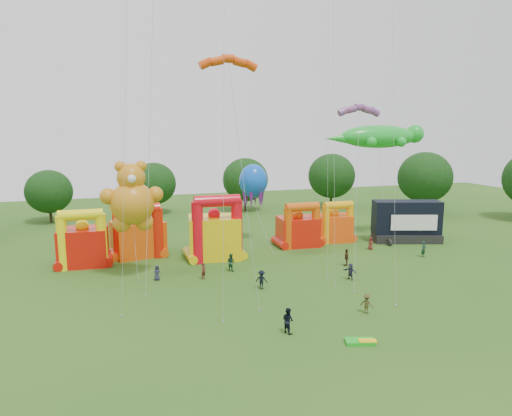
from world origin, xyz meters
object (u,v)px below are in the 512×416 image
object	(u,v)px
teddy_bear_kite	(132,201)
spectator_4	(346,257)
bouncy_castle_2	(215,234)
stage_trailer	(406,222)
bouncy_castle_0	(83,244)
octopus_kite	(255,191)
gecko_kite	(380,146)
spectator_0	(157,273)

from	to	relation	value
teddy_bear_kite	spectator_4	bearing A→B (deg)	-7.64
bouncy_castle_2	spectator_4	distance (m)	14.94
stage_trailer	spectator_4	distance (m)	15.08
bouncy_castle_0	stage_trailer	bearing A→B (deg)	-1.89
bouncy_castle_0	octopus_kite	world-z (taller)	octopus_kite
bouncy_castle_0	bouncy_castle_2	size ratio (longest dim) A/B	0.85
stage_trailer	spectator_4	bearing A→B (deg)	-149.79
bouncy_castle_0	spectator_4	size ratio (longest dim) A/B	3.37
gecko_kite	spectator_4	bearing A→B (deg)	-134.45
teddy_bear_kite	octopus_kite	size ratio (longest dim) A/B	1.14
bouncy_castle_2	octopus_kite	world-z (taller)	octopus_kite
spectator_0	spectator_4	world-z (taller)	spectator_4
octopus_kite	spectator_0	xyz separation A→B (m)	(-13.93, -12.18, -5.96)
bouncy_castle_2	stage_trailer	distance (m)	25.84
bouncy_castle_0	gecko_kite	world-z (taller)	gecko_kite
gecko_kite	spectator_4	size ratio (longest dim) A/B	8.11
bouncy_castle_0	teddy_bear_kite	world-z (taller)	teddy_bear_kite
bouncy_castle_0	spectator_0	distance (m)	10.46
octopus_kite	spectator_0	bearing A→B (deg)	-138.84
octopus_kite	spectator_4	bearing A→B (deg)	-65.60
stage_trailer	octopus_kite	world-z (taller)	octopus_kite
teddy_bear_kite	gecko_kite	world-z (taller)	gecko_kite
bouncy_castle_2	stage_trailer	world-z (taller)	bouncy_castle_2
bouncy_castle_2	gecko_kite	size ratio (longest dim) A/B	0.49
bouncy_castle_2	octopus_kite	xyz separation A→B (m)	(6.77, 6.20, 3.89)
spectator_4	stage_trailer	bearing A→B (deg)	140.53
bouncy_castle_0	teddy_bear_kite	size ratio (longest dim) A/B	0.54
teddy_bear_kite	spectator_4	distance (m)	23.24
spectator_4	spectator_0	bearing A→B (deg)	-73.43
teddy_bear_kite	spectator_0	xyz separation A→B (m)	(1.97, -1.64, -7.01)
stage_trailer	octopus_kite	bearing A→B (deg)	162.65
bouncy_castle_0	teddy_bear_kite	xyz separation A→B (m)	(5.09, -5.90, 5.35)
gecko_kite	octopus_kite	world-z (taller)	gecko_kite
teddy_bear_kite	bouncy_castle_2	bearing A→B (deg)	25.46
spectator_4	octopus_kite	bearing A→B (deg)	-135.27
gecko_kite	teddy_bear_kite	bearing A→B (deg)	-166.85
bouncy_castle_2	spectator_4	bearing A→B (deg)	-29.52
spectator_0	spectator_4	size ratio (longest dim) A/B	0.81
spectator_0	gecko_kite	bearing A→B (deg)	-5.41
gecko_kite	spectator_0	xyz separation A→B (m)	(-30.36, -9.19, -11.64)
teddy_bear_kite	octopus_kite	world-z (taller)	teddy_bear_kite
bouncy_castle_0	spectator_4	xyz separation A→B (m)	(27.11, -8.86, -1.48)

